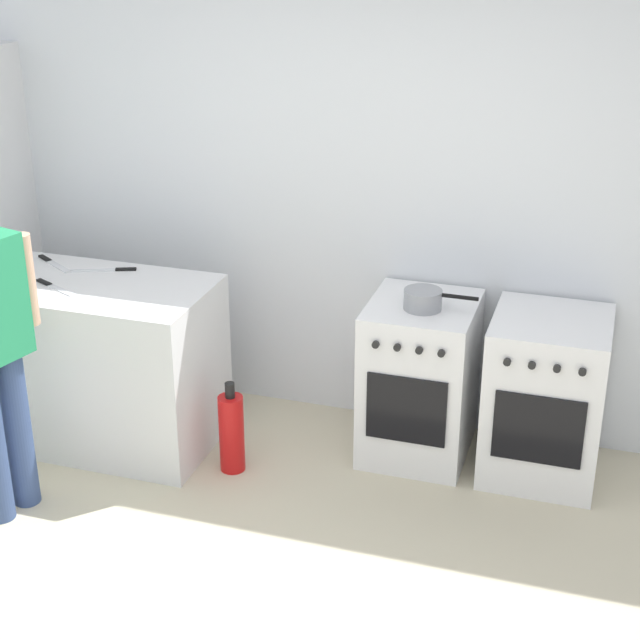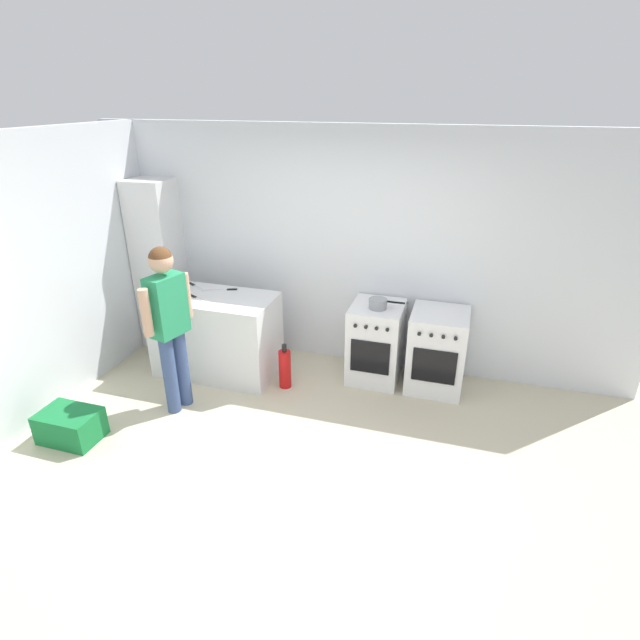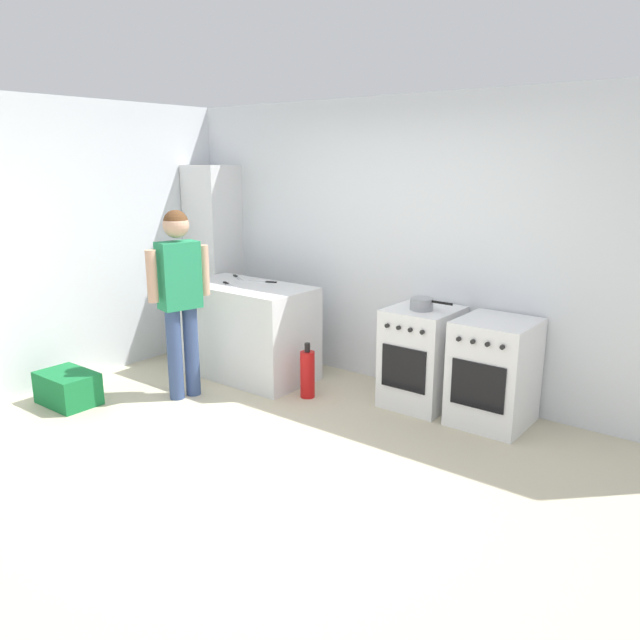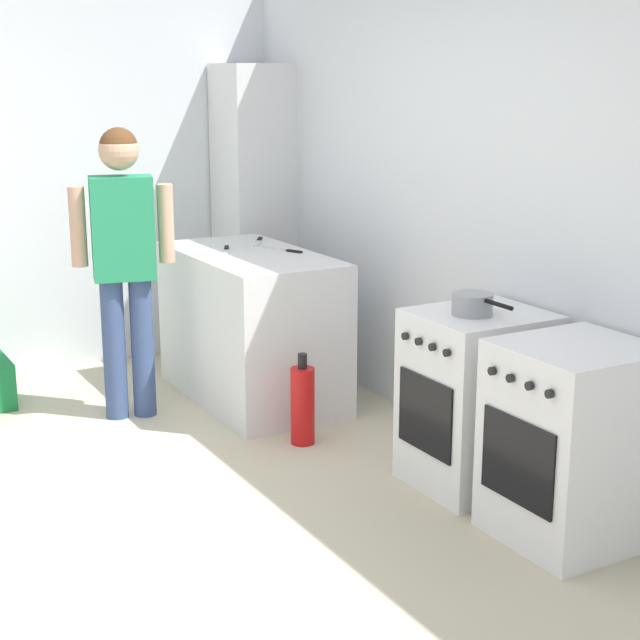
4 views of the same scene
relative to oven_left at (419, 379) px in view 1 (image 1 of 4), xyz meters
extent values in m
plane|color=beige|center=(-0.35, -1.58, -0.43)|extent=(8.00, 8.00, 0.00)
cube|color=silver|center=(-0.35, 0.37, 0.87)|extent=(6.00, 0.10, 2.60)
cube|color=silver|center=(-1.70, -0.38, 0.02)|extent=(1.30, 0.70, 0.90)
cube|color=white|center=(0.00, 0.00, 0.00)|extent=(0.54, 0.60, 0.85)
cube|color=black|center=(0.00, -0.30, -0.03)|extent=(0.41, 0.01, 0.36)
cylinder|color=black|center=(-0.12, -0.12, 0.42)|extent=(0.17, 0.17, 0.01)
cylinder|color=black|center=(0.12, -0.12, 0.42)|extent=(0.17, 0.17, 0.01)
cylinder|color=black|center=(-0.12, 0.12, 0.42)|extent=(0.17, 0.17, 0.01)
cylinder|color=black|center=(0.12, 0.12, 0.42)|extent=(0.17, 0.17, 0.01)
cylinder|color=black|center=(-0.16, -0.31, 0.31)|extent=(0.04, 0.02, 0.04)
cylinder|color=black|center=(-0.05, -0.31, 0.31)|extent=(0.04, 0.02, 0.04)
cylinder|color=black|center=(0.05, -0.31, 0.31)|extent=(0.04, 0.02, 0.04)
cylinder|color=black|center=(0.16, -0.31, 0.31)|extent=(0.04, 0.02, 0.04)
cube|color=white|center=(0.65, 0.00, 0.00)|extent=(0.57, 0.60, 0.85)
cube|color=black|center=(0.65, -0.30, -0.03)|extent=(0.43, 0.01, 0.36)
cylinder|color=black|center=(0.52, -0.12, 0.42)|extent=(0.18, 0.18, 0.01)
cylinder|color=black|center=(0.77, -0.12, 0.42)|extent=(0.18, 0.18, 0.01)
cylinder|color=black|center=(0.52, 0.12, 0.42)|extent=(0.18, 0.18, 0.01)
cylinder|color=black|center=(0.77, 0.12, 0.42)|extent=(0.18, 0.18, 0.01)
cylinder|color=black|center=(0.47, -0.31, 0.31)|extent=(0.04, 0.02, 0.04)
cylinder|color=black|center=(0.59, -0.31, 0.31)|extent=(0.04, 0.02, 0.04)
cylinder|color=black|center=(0.70, -0.31, 0.31)|extent=(0.04, 0.02, 0.04)
cylinder|color=black|center=(0.82, -0.31, 0.31)|extent=(0.04, 0.02, 0.04)
cylinder|color=gray|center=(0.01, -0.06, 0.47)|extent=(0.19, 0.19, 0.10)
cylinder|color=black|center=(0.20, -0.06, 0.51)|extent=(0.18, 0.02, 0.02)
cube|color=silver|center=(-1.76, -0.20, 0.48)|extent=(0.24, 0.12, 0.01)
cube|color=black|center=(-1.59, -0.14, 0.48)|extent=(0.11, 0.06, 0.01)
cube|color=silver|center=(-1.96, -0.21, 0.48)|extent=(0.21, 0.15, 0.01)
cube|color=black|center=(-2.10, -0.12, 0.48)|extent=(0.11, 0.08, 0.01)
cube|color=silver|center=(-1.76, -0.51, 0.48)|extent=(0.20, 0.12, 0.01)
cube|color=black|center=(-1.91, -0.44, 0.48)|extent=(0.11, 0.07, 0.01)
cylinder|color=#384C7A|center=(-1.72, -1.06, -0.02)|extent=(0.13, 0.13, 0.81)
cylinder|color=tan|center=(-1.68, -0.91, 0.69)|extent=(0.09, 0.09, 0.44)
cylinder|color=red|center=(-0.87, -0.48, -0.22)|extent=(0.13, 0.13, 0.42)
cylinder|color=black|center=(-0.87, -0.48, 0.03)|extent=(0.05, 0.05, 0.08)
camera|label=1|loc=(0.89, -4.51, 2.33)|focal=55.00mm
camera|label=2|loc=(0.82, -4.74, 2.45)|focal=28.00mm
camera|label=3|loc=(2.43, -4.53, 1.63)|focal=35.00mm
camera|label=4|loc=(3.49, -2.83, 1.50)|focal=55.00mm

